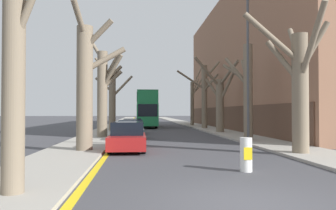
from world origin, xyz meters
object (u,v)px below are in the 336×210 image
street_tree_left_3 (112,100)px  street_tree_right_4 (193,100)px  street_tree_right_0 (299,82)px  parked_car_1 (131,130)px  parked_car_2 (132,127)px  lamp_post (247,61)px  street_tree_left_0 (17,46)px  street_tree_right_3 (204,94)px  parked_car_0 (128,137)px  double_decker_bus (147,107)px  street_tree_right_2 (220,100)px  street_tree_left_2 (103,89)px  traffic_bollard (246,155)px  street_tree_right_1 (247,90)px  street_tree_left_1 (86,83)px

street_tree_left_3 → street_tree_right_4: bearing=50.1°
street_tree_right_0 → parked_car_1: 12.10m
street_tree_left_3 → parked_car_2: street_tree_left_3 is taller
parked_car_1 → lamp_post: 9.11m
street_tree_left_0 → parked_car_2: size_ratio=1.91×
street_tree_right_3 → parked_car_2: size_ratio=1.84×
parked_car_0 → lamp_post: (7.28, 3.31, 4.44)m
double_decker_bus → parked_car_2: double_decker_bus is taller
parked_car_1 → street_tree_right_2: bearing=38.2°
street_tree_left_2 → street_tree_right_0: street_tree_left_2 is taller
street_tree_right_2 → traffic_bollard: (-3.86, -18.82, -2.49)m
traffic_bollard → parked_car_1: bearing=107.9°
street_tree_right_1 → street_tree_right_3: size_ratio=0.84×
street_tree_right_1 → parked_car_0: 9.49m
street_tree_right_2 → parked_car_0: 15.17m
street_tree_right_2 → traffic_bollard: size_ratio=6.19×
street_tree_left_1 → traffic_bollard: size_ratio=6.33×
parked_car_2 → street_tree_left_2: bearing=-114.8°
double_decker_bus → traffic_bollard: double_decker_bus is taller
parked_car_1 → traffic_bollard: parked_car_1 is taller
street_tree_left_0 → street_tree_left_1: street_tree_left_0 is taller
street_tree_left_2 → parked_car_1: street_tree_left_2 is taller
parked_car_1 → traffic_bollard: bearing=-72.1°
street_tree_right_1 → street_tree_left_3: bearing=131.4°
parked_car_1 → traffic_bollard: 13.22m
street_tree_left_1 → parked_car_0: size_ratio=1.79×
street_tree_left_0 → street_tree_right_0: 11.88m
street_tree_right_2 → parked_car_2: street_tree_right_2 is taller
street_tree_left_0 → street_tree_left_2: street_tree_left_2 is taller
street_tree_left_2 → street_tree_right_4: 22.37m
street_tree_left_0 → street_tree_right_3: size_ratio=1.04×
parked_car_2 → lamp_post: size_ratio=0.45×
street_tree_right_0 → street_tree_right_2: 15.13m
street_tree_right_0 → traffic_bollard: street_tree_right_0 is taller
street_tree_right_2 → parked_car_0: bearing=-121.9°
street_tree_right_3 → double_decker_bus: 8.76m
street_tree_right_4 → lamp_post: 24.68m
double_decker_bus → parked_car_0: (-1.55, -25.68, -1.85)m
street_tree_left_1 → parked_car_0: bearing=13.1°
street_tree_right_0 → street_tree_right_3: size_ratio=0.83×
parked_car_2 → street_tree_right_4: bearing=62.5°
street_tree_right_0 → lamp_post: size_ratio=0.69×
street_tree_right_0 → parked_car_2: size_ratio=1.53×
street_tree_left_3 → street_tree_right_2: bearing=-17.4°
street_tree_right_2 → street_tree_right_3: street_tree_right_3 is taller
street_tree_right_0 → street_tree_right_2: size_ratio=0.93×
street_tree_left_2 → street_tree_left_3: size_ratio=1.19×
parked_car_1 → double_decker_bus: bearing=85.4°
street_tree_left_0 → parked_car_1: (2.24, 15.29, -2.81)m
street_tree_right_2 → street_tree_right_4: 15.22m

